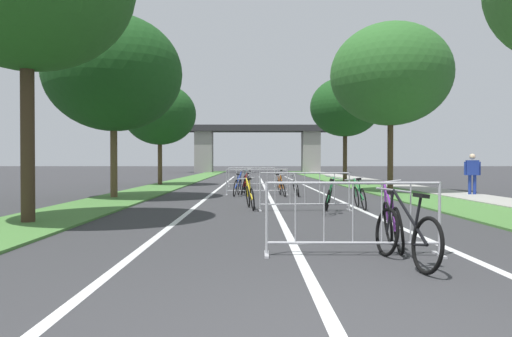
% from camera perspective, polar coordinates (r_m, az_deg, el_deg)
% --- Properties ---
extents(grass_verge_left, '(2.26, 69.05, 0.05)m').
position_cam_1_polar(grass_verge_left, '(31.89, -8.99, -1.57)').
color(grass_verge_left, '#477A38').
rests_on(grass_verge_left, ground).
extents(grass_verge_right, '(2.26, 69.05, 0.05)m').
position_cam_1_polar(grass_verge_right, '(32.11, 10.41, -1.55)').
color(grass_verge_right, '#477A38').
rests_on(grass_verge_right, ground).
extents(sidewalk_path_right, '(1.83, 69.05, 0.08)m').
position_cam_1_polar(sidewalk_path_right, '(32.56, 13.94, -1.50)').
color(sidewalk_path_right, '#9E9B93').
rests_on(sidewalk_path_right, ground).
extents(lane_stripe_center, '(0.14, 39.95, 0.01)m').
position_cam_1_polar(lane_stripe_center, '(23.28, 1.16, -2.47)').
color(lane_stripe_center, silver).
rests_on(lane_stripe_center, ground).
extents(lane_stripe_right_lane, '(0.14, 39.95, 0.01)m').
position_cam_1_polar(lane_stripe_right_lane, '(23.47, 6.90, -2.45)').
color(lane_stripe_right_lane, silver).
rests_on(lane_stripe_right_lane, ground).
extents(lane_stripe_left_lane, '(0.14, 39.95, 0.01)m').
position_cam_1_polar(lane_stripe_left_lane, '(23.34, -4.60, -2.47)').
color(lane_stripe_left_lane, silver).
rests_on(lane_stripe_left_lane, ground).
extents(overpass_bridge, '(21.15, 3.27, 6.02)m').
position_cam_1_polar(overpass_bridge, '(60.40, 0.17, 3.41)').
color(overpass_bridge, '#2D2D30').
rests_on(overpass_bridge, ground).
extents(tree_left_oak_mid, '(4.95, 4.95, 6.66)m').
position_cam_1_polar(tree_left_oak_mid, '(18.13, -16.91, 10.99)').
color(tree_left_oak_mid, brown).
rests_on(tree_left_oak_mid, ground).
extents(tree_left_pine_far, '(4.12, 4.12, 5.82)m').
position_cam_1_polar(tree_left_pine_far, '(27.56, -11.59, 6.46)').
color(tree_left_pine_far, '#4C3823').
rests_on(tree_left_pine_far, ground).
extents(tree_right_maple_mid, '(5.16, 5.16, 7.29)m').
position_cam_1_polar(tree_right_maple_mid, '(21.40, 16.02, 10.89)').
color(tree_right_maple_mid, '#4C3823').
rests_on(tree_right_maple_mid, ground).
extents(tree_right_cypress_far, '(4.46, 4.46, 6.76)m').
position_cam_1_polar(tree_right_cypress_far, '(30.79, 10.76, 7.35)').
color(tree_right_cypress_far, '#3D2D1E').
rests_on(tree_right_cypress_far, ground).
extents(crowd_barrier_nearest, '(2.51, 0.49, 1.05)m').
position_cam_1_polar(crowd_barrier_nearest, '(6.82, 11.68, -5.99)').
color(crowd_barrier_nearest, '#ADADB2').
rests_on(crowd_barrier_nearest, ground).
extents(crowd_barrier_second, '(2.52, 0.55, 1.05)m').
position_cam_1_polar(crowd_barrier_second, '(12.85, 5.95, -2.80)').
color(crowd_barrier_second, '#ADADB2').
rests_on(crowd_barrier_second, ground).
extents(crowd_barrier_third, '(2.51, 0.48, 1.05)m').
position_cam_1_polar(crowd_barrier_third, '(18.88, 0.13, -1.66)').
color(crowd_barrier_third, '#ADADB2').
rests_on(crowd_barrier_third, ground).
extents(crowd_barrier_fourth, '(2.51, 0.46, 1.05)m').
position_cam_1_polar(crowd_barrier_fourth, '(24.99, -0.51, -1.06)').
color(crowd_barrier_fourth, '#ADADB2').
rests_on(crowd_barrier_fourth, ground).
extents(bicycle_green_0, '(0.55, 1.60, 0.89)m').
position_cam_1_polar(bicycle_green_0, '(13.60, 12.44, -3.31)').
color(bicycle_green_0, black).
rests_on(bicycle_green_0, ground).
extents(bicycle_silver_1, '(0.55, 1.64, 0.91)m').
position_cam_1_polar(bicycle_silver_1, '(24.56, -1.02, -1.48)').
color(bicycle_silver_1, black).
rests_on(bicycle_silver_1, ground).
extents(bicycle_blue_2, '(0.58, 1.71, 0.99)m').
position_cam_1_polar(bicycle_blue_2, '(18.46, -2.25, -2.16)').
color(bicycle_blue_2, black).
rests_on(bicycle_blue_2, ground).
extents(bicycle_purple_3, '(0.55, 1.66, 1.05)m').
position_cam_1_polar(bicycle_purple_3, '(7.51, 16.23, -6.43)').
color(bicycle_purple_3, black).
rests_on(bicycle_purple_3, ground).
extents(bicycle_yellow_4, '(0.53, 1.60, 0.89)m').
position_cam_1_polar(bicycle_yellow_4, '(13.26, -0.75, -3.38)').
color(bicycle_yellow_4, black).
rests_on(bicycle_yellow_4, ground).
extents(bicycle_orange_5, '(0.48, 1.63, 0.89)m').
position_cam_1_polar(bicycle_orange_5, '(18.43, 3.04, -2.23)').
color(bicycle_orange_5, black).
rests_on(bicycle_orange_5, ground).
extents(bicycle_red_6, '(0.47, 1.64, 1.00)m').
position_cam_1_polar(bicycle_red_6, '(19.36, -1.38, -2.04)').
color(bicycle_red_6, black).
rests_on(bicycle_red_6, ground).
extents(bicycle_black_7, '(0.51, 1.77, 0.98)m').
position_cam_1_polar(bicycle_black_7, '(6.42, 17.71, -7.72)').
color(bicycle_black_7, black).
rests_on(bicycle_black_7, ground).
extents(bicycle_white_8, '(0.53, 1.56, 0.93)m').
position_cam_1_polar(bicycle_white_8, '(18.42, 4.83, -2.25)').
color(bicycle_white_8, black).
rests_on(bicycle_white_8, ground).
extents(bicycle_teal_9, '(0.54, 1.63, 0.99)m').
position_cam_1_polar(bicycle_teal_9, '(25.45, -1.14, -1.40)').
color(bicycle_teal_9, black).
rests_on(bicycle_teal_9, ground).
extents(bicycle_green_10, '(0.72, 1.63, 0.97)m').
position_cam_1_polar(bicycle_green_10, '(12.36, 8.77, -3.65)').
color(bicycle_green_10, black).
rests_on(bicycle_green_10, ground).
extents(bicycle_silver_11, '(0.52, 1.62, 0.94)m').
position_cam_1_polar(bicycle_silver_11, '(24.64, 3.02, -1.48)').
color(bicycle_silver_11, black).
rests_on(bicycle_silver_11, ground).
extents(pedestrian_strolling, '(0.59, 0.37, 1.65)m').
position_cam_1_polar(pedestrian_strolling, '(20.00, 24.77, -0.21)').
color(pedestrian_strolling, navy).
rests_on(pedestrian_strolling, ground).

